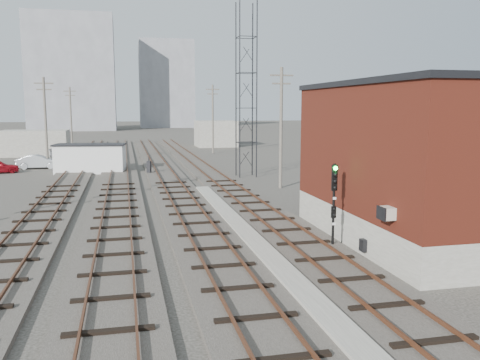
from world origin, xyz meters
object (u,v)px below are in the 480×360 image
object	(u,v)px
car_silver	(39,162)
car_grey	(67,153)
switch_stand	(149,167)
site_trailer	(90,158)
signal_mast	(334,200)

from	to	relation	value
car_silver	car_grey	world-z (taller)	car_silver
switch_stand	site_trailer	distance (m)	5.93
signal_mast	switch_stand	world-z (taller)	signal_mast
site_trailer	signal_mast	bearing A→B (deg)	-60.73
switch_stand	car_silver	bearing A→B (deg)	168.82
car_silver	switch_stand	bearing A→B (deg)	-124.63
switch_stand	car_silver	world-z (taller)	switch_stand
signal_mast	car_grey	xyz separation A→B (m)	(-15.40, 44.02, -1.53)
site_trailer	car_grey	distance (m)	15.32
site_trailer	car_silver	bearing A→B (deg)	146.71
signal_mast	car_silver	size ratio (longest dim) A/B	0.89
car_grey	switch_stand	bearing A→B (deg)	-156.56
signal_mast	car_grey	distance (m)	46.66
signal_mast	site_trailer	world-z (taller)	signal_mast
car_silver	car_grey	xyz separation A→B (m)	(1.67, 10.37, -0.09)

